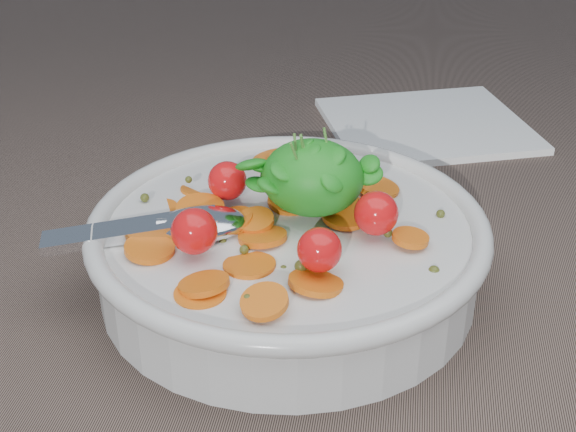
# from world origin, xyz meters

# --- Properties ---
(ground) EXTENTS (6.00, 6.00, 0.00)m
(ground) POSITION_xyz_m (0.00, 0.00, 0.00)
(ground) COLOR #715C50
(ground) RESTS_ON ground
(bowl) EXTENTS (0.26, 0.24, 0.10)m
(bowl) POSITION_xyz_m (-0.03, -0.03, 0.03)
(bowl) COLOR silver
(bowl) RESTS_ON ground
(napkin) EXTENTS (0.21, 0.20, 0.01)m
(napkin) POSITION_xyz_m (0.06, 0.23, 0.00)
(napkin) COLOR white
(napkin) RESTS_ON ground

